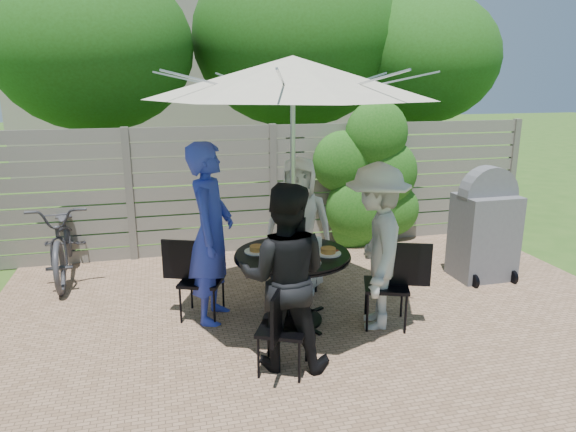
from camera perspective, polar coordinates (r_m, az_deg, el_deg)
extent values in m
plane|color=#2E541A|center=(5.06, 6.03, -14.17)|extent=(60.00, 60.00, 0.00)
cube|color=#9A7559|center=(5.47, 4.20, -11.64)|extent=(7.00, 6.00, 0.02)
cube|color=slate|center=(7.46, -1.68, 3.10)|extent=(8.00, 0.10, 1.85)
ellipsoid|color=#1B5313|center=(7.75, 8.74, 3.18)|extent=(1.20, 0.70, 1.80)
cube|color=gray|center=(16.21, -8.88, 14.89)|extent=(10.00, 6.00, 5.00)
ellipsoid|color=#1F4911|center=(9.20, -20.88, 17.21)|extent=(3.20, 3.20, 2.72)
ellipsoid|color=#1F4911|center=(10.00, 0.85, 19.08)|extent=(3.80, 3.80, 3.23)
ellipsoid|color=#1F4911|center=(10.14, 14.57, 16.59)|extent=(2.80, 2.80, 2.38)
cylinder|color=black|center=(5.19, 0.49, -4.29)|extent=(1.48, 1.48, 0.03)
cylinder|color=black|center=(5.32, 0.48, -8.07)|extent=(0.08, 0.08, 0.74)
cylinder|color=black|center=(5.47, 0.48, -11.46)|extent=(0.62, 0.62, 0.04)
cylinder|color=silver|center=(5.04, 0.51, 1.30)|extent=(0.05, 0.05, 2.53)
cone|color=#BEB49E|center=(4.90, 0.54, 15.17)|extent=(3.50, 3.50, 0.38)
cube|color=black|center=(6.17, 1.22, -3.67)|extent=(0.59, 0.59, 0.04)
cube|color=black|center=(6.32, 1.28, -0.76)|extent=(0.17, 0.46, 0.49)
imported|color=silver|center=(5.96, 1.16, -1.10)|extent=(0.91, 0.75, 1.62)
cube|color=black|center=(5.46, -9.58, -7.13)|extent=(0.54, 0.54, 0.03)
cube|color=black|center=(5.44, -11.76, -4.77)|extent=(0.39, 0.18, 0.42)
imported|color=#2B3BBC|center=(5.26, -8.55, -1.98)|extent=(0.65, 0.79, 1.87)
cube|color=black|center=(4.45, -0.56, -12.37)|extent=(0.54, 0.54, 0.03)
cube|color=black|center=(4.18, -1.16, -10.93)|extent=(0.20, 0.37, 0.41)
imported|color=black|center=(4.39, -0.41, -6.85)|extent=(0.96, 0.85, 1.65)
cube|color=black|center=(5.31, 10.85, -7.61)|extent=(0.55, 0.55, 0.03)
cube|color=black|center=(5.25, 13.33, -5.27)|extent=(0.41, 0.18, 0.44)
imported|color=#BAB9B5|center=(5.16, 9.74, -3.45)|extent=(0.95, 1.24, 1.69)
cylinder|color=white|center=(5.52, 0.80, -2.84)|extent=(0.26, 0.26, 0.01)
cylinder|color=#AA7132|center=(5.51, 0.81, -2.53)|extent=(0.15, 0.15, 0.05)
cylinder|color=white|center=(5.22, -3.45, -3.93)|extent=(0.26, 0.26, 0.01)
cylinder|color=#AA7132|center=(5.21, -3.46, -3.59)|extent=(0.15, 0.15, 0.05)
cylinder|color=white|center=(4.84, 0.14, -5.43)|extent=(0.26, 0.26, 0.01)
cylinder|color=#AA7132|center=(4.83, 0.14, -5.07)|extent=(0.15, 0.15, 0.05)
cylinder|color=white|center=(5.17, 4.49, -4.16)|extent=(0.26, 0.26, 0.01)
cylinder|color=#AA7132|center=(5.16, 4.49, -3.82)|extent=(0.15, 0.15, 0.05)
cylinder|color=white|center=(4.89, 2.31, -5.25)|extent=(0.24, 0.24, 0.01)
cylinder|color=#AA7132|center=(4.88, 2.32, -4.89)|extent=(0.14, 0.14, 0.05)
cylinder|color=silver|center=(5.42, -0.38, -2.50)|extent=(0.07, 0.07, 0.14)
cylinder|color=silver|center=(4.91, 1.47, -4.37)|extent=(0.07, 0.07, 0.14)
cylinder|color=silver|center=(5.25, 3.42, -3.11)|extent=(0.07, 0.07, 0.14)
cylinder|color=#59280C|center=(5.21, -0.12, -3.09)|extent=(0.09, 0.09, 0.16)
cylinder|color=#C6B293|center=(5.37, 1.76, -2.79)|extent=(0.08, 0.08, 0.12)
imported|color=#333338|center=(7.12, -23.53, -2.25)|extent=(0.77, 1.95, 1.01)
cube|color=#5D5D62|center=(6.87, 20.91, -2.23)|extent=(0.71, 0.55, 1.08)
cylinder|color=#5D5D62|center=(6.74, 21.34, 2.17)|extent=(0.72, 0.22, 0.71)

